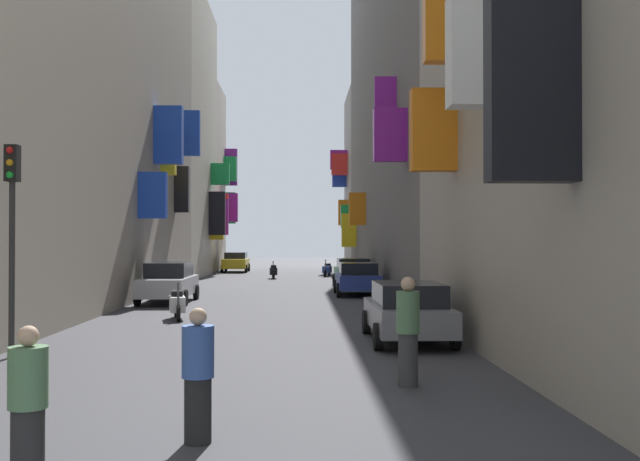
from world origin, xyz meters
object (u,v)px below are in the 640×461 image
object	(u,v)px
parked_car_green	(353,272)
traffic_light_near_corner	(12,213)
scooter_black	(273,271)
pedestrian_near_left	(408,331)
parked_car_yellow	(236,262)
scooter_white	(177,304)
parked_car_blue	(358,278)
pedestrian_near_right	(198,376)
scooter_blue	(327,269)
parked_car_grey	(407,310)
parked_car_silver	(169,282)
pedestrian_crossing	(28,407)

from	to	relation	value
parked_car_green	traffic_light_near_corner	xyz separation A→B (m)	(-8.57, -22.49, 2.17)
traffic_light_near_corner	scooter_black	bearing A→B (deg)	82.19
parked_car_green	pedestrian_near_left	xyz separation A→B (m)	(-0.93, -25.66, 0.12)
parked_car_yellow	scooter_white	world-z (taller)	parked_car_yellow
parked_car_blue	pedestrian_near_right	bearing A→B (deg)	-99.03
scooter_blue	pedestrian_near_left	size ratio (longest dim) A/B	1.08
scooter_black	scooter_white	bearing A→B (deg)	-94.98
parked_car_grey	parked_car_blue	world-z (taller)	parked_car_blue
parked_car_silver	traffic_light_near_corner	world-z (taller)	traffic_light_near_corner
scooter_white	parked_car_green	bearing A→B (deg)	67.28
parked_car_green	parked_car_yellow	xyz separation A→B (m)	(-7.53, 17.92, 0.01)
parked_car_grey	scooter_white	distance (m)	8.04
scooter_blue	traffic_light_near_corner	distance (m)	34.31
parked_car_silver	pedestrian_near_left	xyz separation A→B (m)	(6.80, -16.41, 0.10)
parked_car_blue	scooter_white	xyz separation A→B (m)	(-6.20, -9.58, -0.29)
parked_car_silver	pedestrian_near_right	distance (m)	20.07
scooter_blue	pedestrian_near_left	distance (m)	36.52
parked_car_blue	scooter_white	distance (m)	11.42
parked_car_green	parked_car_silver	bearing A→B (deg)	-129.90
scooter_blue	traffic_light_near_corner	world-z (taller)	traffic_light_near_corner
parked_car_green	pedestrian_crossing	distance (m)	30.88
parked_car_yellow	traffic_light_near_corner	size ratio (longest dim) A/B	0.98
pedestrian_near_left	parked_car_blue	bearing A→B (deg)	87.91
parked_car_green	parked_car_yellow	distance (m)	19.43
parked_car_silver	scooter_white	xyz separation A→B (m)	(1.33, -6.04, -0.34)
parked_car_grey	parked_car_yellow	distance (m)	38.97
parked_car_yellow	parked_car_green	bearing A→B (deg)	-67.21
parked_car_yellow	scooter_white	xyz separation A→B (m)	(1.13, -33.21, -0.32)
scooter_black	pedestrian_crossing	bearing A→B (deg)	-91.46
pedestrian_near_right	traffic_light_near_corner	bearing A→B (deg)	125.92
pedestrian_near_left	pedestrian_near_right	world-z (taller)	pedestrian_near_left
scooter_white	traffic_light_near_corner	world-z (taller)	traffic_light_near_corner
parked_car_silver	scooter_blue	world-z (taller)	parked_car_silver
parked_car_silver	pedestrian_near_left	distance (m)	17.77
parked_car_green	parked_car_yellow	world-z (taller)	parked_car_yellow
scooter_white	parked_car_blue	bearing A→B (deg)	57.09
parked_car_silver	scooter_white	world-z (taller)	parked_car_silver
parked_car_blue	pedestrian_crossing	world-z (taller)	pedestrian_crossing
parked_car_blue	scooter_black	world-z (taller)	parked_car_blue
scooter_blue	traffic_light_near_corner	xyz separation A→B (m)	(-7.65, -33.35, 2.49)
scooter_black	pedestrian_near_right	bearing A→B (deg)	-89.29
parked_car_yellow	pedestrian_near_left	bearing A→B (deg)	-81.39
pedestrian_near_left	traffic_light_near_corner	bearing A→B (deg)	157.49
scooter_white	pedestrian_crossing	bearing A→B (deg)	-85.98
parked_car_grey	pedestrian_near_right	bearing A→B (deg)	-113.47
scooter_blue	pedestrian_near_left	xyz separation A→B (m)	(-0.01, -36.52, 0.43)
parked_car_green	parked_car_yellow	bearing A→B (deg)	112.79
parked_car_blue	parked_car_green	size ratio (longest dim) A/B	0.92
pedestrian_crossing	pedestrian_near_left	bearing A→B (deg)	47.16
pedestrian_near_left	traffic_light_near_corner	distance (m)	8.52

